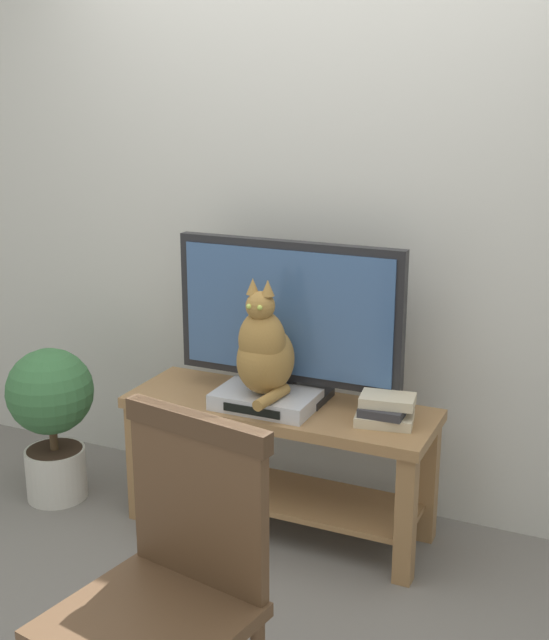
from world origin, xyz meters
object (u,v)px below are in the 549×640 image
object	(u,v)px
tv_stand	(280,443)
media_box	(266,400)
wooden_chair	(171,577)
cat	(264,351)
potted_plant	(52,411)
tv	(288,317)
book_stack	(385,410)

from	to	relation	value
tv_stand	media_box	world-z (taller)	media_box
media_box	wooden_chair	world-z (taller)	wooden_chair
wooden_chair	cat	bearing A→B (deg)	103.59
media_box	potted_plant	distance (m)	1.01
cat	potted_plant	size ratio (longest dim) A/B	0.67
tv_stand	tv	xyz separation A→B (m)	(0.00, 0.08, 0.51)
book_stack	potted_plant	bearing A→B (deg)	-174.09
book_stack	potted_plant	xyz separation A→B (m)	(-1.47, -0.15, -0.20)
media_box	potted_plant	world-z (taller)	potted_plant
book_stack	media_box	bearing A→B (deg)	-175.06
wooden_chair	potted_plant	bearing A→B (deg)	139.63
tv	potted_plant	xyz separation A→B (m)	(-1.03, -0.25, -0.49)
media_box	book_stack	bearing A→B (deg)	4.94
cat	wooden_chair	distance (m)	1.24
tv_stand	book_stack	xyz separation A→B (m)	(0.45, -0.02, 0.22)
tv	media_box	bearing A→B (deg)	-104.17
tv_stand	tv	world-z (taller)	tv
cat	potted_plant	xyz separation A→B (m)	(-0.99, -0.10, -0.39)
tv_stand	media_box	distance (m)	0.21
potted_plant	cat	bearing A→B (deg)	5.57
tv_stand	media_box	size ratio (longest dim) A/B	3.17
tv_stand	tv	distance (m)	0.52
cat	wooden_chair	bearing A→B (deg)	-76.41
media_box	book_stack	world-z (taller)	book_stack
cat	wooden_chair	world-z (taller)	cat
wooden_chair	potted_plant	xyz separation A→B (m)	(-1.28, 1.09, -0.16)
tv_stand	wooden_chair	xyz separation A→B (m)	(0.25, -1.26, 0.19)
tv	cat	bearing A→B (deg)	-102.56
tv_stand	potted_plant	size ratio (longest dim) A/B	1.81
potted_plant	tv	bearing A→B (deg)	13.71
media_box	book_stack	distance (m)	0.48
tv_stand	cat	distance (m)	0.42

